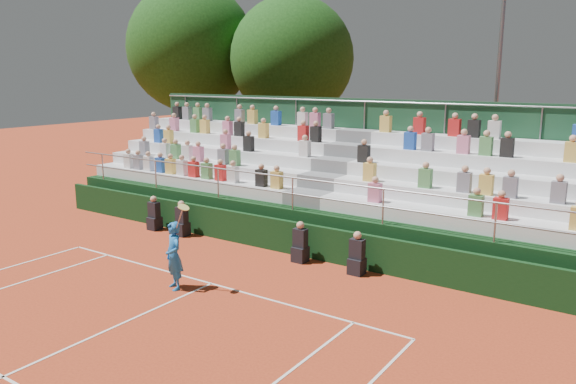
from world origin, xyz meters
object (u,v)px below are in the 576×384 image
Objects in this scene: tree_west at (191,48)px; tree_east at (292,59)px; tennis_player at (174,256)px; floodlight_mast at (498,75)px.

tree_east is (6.05, 1.02, -0.65)m from tree_west.
tennis_player is 0.22× the size of tree_west.
tennis_player is 15.11m from floodlight_mast.
tennis_player is at bearing -66.23° from tree_east.
floodlight_mast is (16.67, -0.20, -1.44)m from tree_west.
tree_west is (-12.71, 14.12, 5.82)m from tennis_player.
floodlight_mast is at bearing -6.57° from tree_east.
tree_west is at bearing 179.30° from floodlight_mast.
tree_west reaches higher than tree_east.
floodlight_mast reaches higher than tennis_player.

